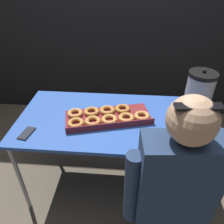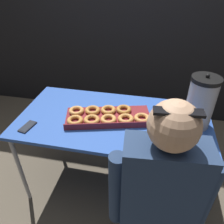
{
  "view_description": "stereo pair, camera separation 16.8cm",
  "coord_description": "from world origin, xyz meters",
  "px_view_note": "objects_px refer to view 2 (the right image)",
  "views": [
    {
      "loc": [
        0.1,
        -1.38,
        1.76
      ],
      "look_at": [
        -0.01,
        0.0,
        0.81
      ],
      "focal_mm": 35.0,
      "sensor_mm": 36.0,
      "label": 1
    },
    {
      "loc": [
        0.27,
        -1.35,
        1.76
      ],
      "look_at": [
        -0.01,
        0.0,
        0.81
      ],
      "focal_mm": 35.0,
      "sensor_mm": 36.0,
      "label": 2
    }
  ],
  "objects_px": {
    "cell_phone": "(27,127)",
    "donut_box": "(106,116)",
    "coffee_urn": "(201,102)",
    "person_seated": "(157,208)"
  },
  "relations": [
    {
      "from": "cell_phone",
      "to": "donut_box",
      "type": "bearing_deg",
      "value": 32.77
    },
    {
      "from": "donut_box",
      "to": "person_seated",
      "type": "height_order",
      "value": "person_seated"
    },
    {
      "from": "cell_phone",
      "to": "coffee_urn",
      "type": "bearing_deg",
      "value": 23.58
    },
    {
      "from": "cell_phone",
      "to": "person_seated",
      "type": "height_order",
      "value": "person_seated"
    },
    {
      "from": "coffee_urn",
      "to": "person_seated",
      "type": "distance_m",
      "value": 0.79
    },
    {
      "from": "cell_phone",
      "to": "person_seated",
      "type": "distance_m",
      "value": 1.06
    },
    {
      "from": "coffee_urn",
      "to": "person_seated",
      "type": "relative_size",
      "value": 0.31
    },
    {
      "from": "donut_box",
      "to": "coffee_urn",
      "type": "xyz_separation_m",
      "value": [
        0.67,
        0.06,
        0.17
      ]
    },
    {
      "from": "coffee_urn",
      "to": "cell_phone",
      "type": "xyz_separation_m",
      "value": [
        -1.22,
        -0.29,
        -0.19
      ]
    },
    {
      "from": "donut_box",
      "to": "cell_phone",
      "type": "bearing_deg",
      "value": -172.35
    }
  ]
}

